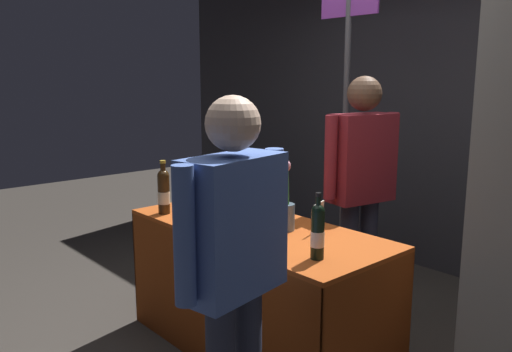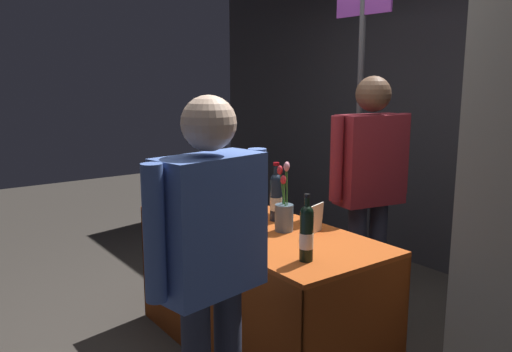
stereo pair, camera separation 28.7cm
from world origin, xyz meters
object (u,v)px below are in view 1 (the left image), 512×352
object	(u,v)px
featured_wine_bottle	(274,196)
wine_glass_mid	(218,196)
tasting_table	(256,266)
vendor_presenter	(361,176)
display_bottle_0	(318,231)
taster_foreground_right	(234,255)
wine_glass_near_vendor	(247,206)
flower_vase	(285,211)
booth_signpost	(345,118)

from	to	relation	value
featured_wine_bottle	wine_glass_mid	world-z (taller)	featured_wine_bottle
tasting_table	vendor_presenter	world-z (taller)	vendor_presenter
display_bottle_0	taster_foreground_right	distance (m)	0.56
display_bottle_0	wine_glass_mid	world-z (taller)	display_bottle_0
tasting_table	display_bottle_0	world-z (taller)	display_bottle_0
vendor_presenter	wine_glass_mid	bearing A→B (deg)	-25.89
wine_glass_near_vendor	vendor_presenter	world-z (taller)	vendor_presenter
wine_glass_mid	flower_vase	size ratio (longest dim) A/B	0.32
tasting_table	flower_vase	distance (m)	0.40
tasting_table	booth_signpost	distance (m)	1.41
flower_vase	vendor_presenter	world-z (taller)	vendor_presenter
wine_glass_mid	flower_vase	bearing A→B (deg)	0.32
wine_glass_near_vendor	taster_foreground_right	world-z (taller)	taster_foreground_right
tasting_table	booth_signpost	xyz separation A→B (m)	(-0.25, 1.12, 0.81)
featured_wine_bottle	display_bottle_0	bearing A→B (deg)	-26.75
display_bottle_0	vendor_presenter	distance (m)	1.11
tasting_table	taster_foreground_right	world-z (taller)	taster_foreground_right
display_bottle_0	wine_glass_near_vendor	distance (m)	0.76
tasting_table	flower_vase	xyz separation A→B (m)	(0.17, 0.07, 0.36)
display_bottle_0	booth_signpost	xyz separation A→B (m)	(-0.87, 1.27, 0.43)
wine_glass_mid	taster_foreground_right	xyz separation A→B (m)	(1.11, -0.77, 0.07)
display_bottle_0	featured_wine_bottle	bearing A→B (deg)	153.25
featured_wine_bottle	booth_signpost	world-z (taller)	booth_signpost
display_bottle_0	taster_foreground_right	xyz separation A→B (m)	(0.04, -0.55, 0.02)
display_bottle_0	booth_signpost	distance (m)	1.60
featured_wine_bottle	flower_vase	size ratio (longest dim) A/B	0.90
featured_wine_bottle	booth_signpost	distance (m)	1.06
flower_vase	wine_glass_mid	bearing A→B (deg)	-179.68
wine_glass_mid	booth_signpost	xyz separation A→B (m)	(0.20, 1.05, 0.47)
featured_wine_bottle	wine_glass_mid	size ratio (longest dim) A/B	2.79
featured_wine_bottle	flower_vase	distance (m)	0.23
tasting_table	vendor_presenter	bearing A→B (deg)	81.71
wine_glass_near_vendor	taster_foreground_right	bearing A→B (deg)	-43.50
flower_vase	featured_wine_bottle	bearing A→B (deg)	153.65
featured_wine_bottle	wine_glass_near_vendor	bearing A→B (deg)	-123.15
vendor_presenter	taster_foreground_right	bearing A→B (deg)	29.98
taster_foreground_right	flower_vase	bearing A→B (deg)	22.09
tasting_table	wine_glass_mid	world-z (taller)	wine_glass_mid
display_bottle_0	taster_foreground_right	world-z (taller)	taster_foreground_right
featured_wine_bottle	display_bottle_0	world-z (taller)	featured_wine_bottle
wine_glass_near_vendor	wine_glass_mid	distance (m)	0.34
wine_glass_mid	flower_vase	world-z (taller)	flower_vase
flower_vase	taster_foreground_right	xyz separation A→B (m)	(0.49, -0.78, 0.05)
display_bottle_0	flower_vase	bearing A→B (deg)	153.08
taster_foreground_right	wine_glass_mid	bearing A→B (deg)	45.20
vendor_presenter	display_bottle_0	bearing A→B (deg)	37.21
vendor_presenter	booth_signpost	bearing A→B (deg)	-116.20
featured_wine_bottle	wine_glass_mid	distance (m)	0.44
booth_signpost	vendor_presenter	bearing A→B (deg)	-37.02
wine_glass_near_vendor	booth_signpost	bearing A→B (deg)	97.03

